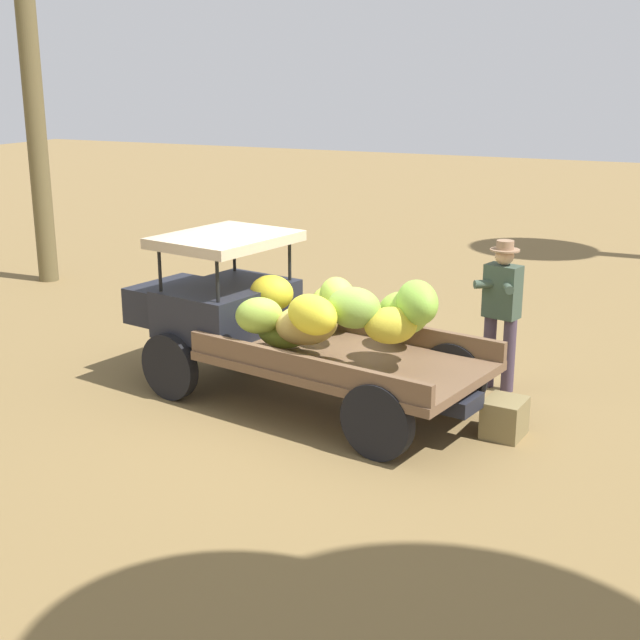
# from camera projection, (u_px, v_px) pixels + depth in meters

# --- Properties ---
(ground_plane) EXTENTS (60.00, 60.00, 0.00)m
(ground_plane) POSITION_uv_depth(u_px,v_px,m) (299.00, 400.00, 10.06)
(ground_plane) COLOR olive
(truck) EXTENTS (4.63, 2.39, 1.83)m
(truck) POSITION_uv_depth(u_px,v_px,m) (287.00, 322.00, 9.87)
(truck) COLOR #1F212A
(truck) RESTS_ON ground
(farmer) EXTENTS (0.54, 0.50, 1.79)m
(farmer) POSITION_uv_depth(u_px,v_px,m) (501.00, 306.00, 10.15)
(farmer) COLOR #463849
(farmer) RESTS_ON ground
(wooden_crate) EXTENTS (0.43, 0.49, 0.40)m
(wooden_crate) POSITION_uv_depth(u_px,v_px,m) (505.00, 418.00, 9.02)
(wooden_crate) COLOR olive
(wooden_crate) RESTS_ON ground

